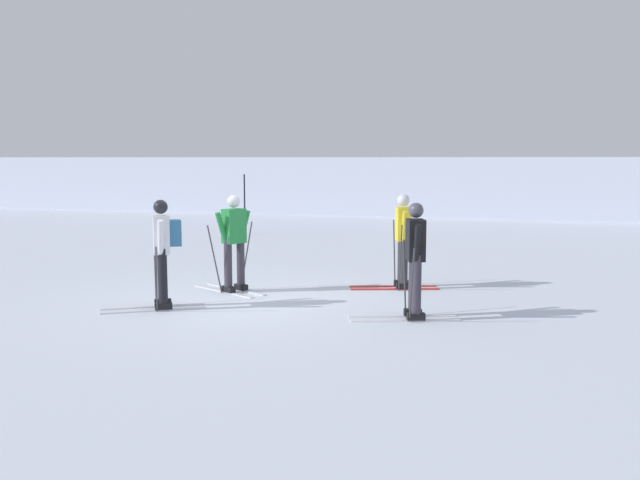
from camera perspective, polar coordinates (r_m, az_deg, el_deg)
ground_plane at (r=11.40m, az=-6.19°, el=-5.10°), size 120.00×120.00×0.00m
far_snow_ridge at (r=31.44m, az=8.12°, el=4.64°), size 80.00×7.56×2.40m
skier_green at (r=12.09m, az=-7.18°, el=-0.03°), size 1.58×1.10×1.71m
skier_white at (r=10.93m, az=-12.91°, el=-0.67°), size 1.56×1.14×1.71m
skier_black at (r=10.04m, az=7.87°, el=-1.43°), size 1.64×0.96×1.71m
skier_yellow at (r=12.43m, az=6.87°, el=0.16°), size 1.64×0.96×1.71m
trail_marker_pole at (r=21.22m, az=-6.29°, el=2.94°), size 0.05×0.05×1.86m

